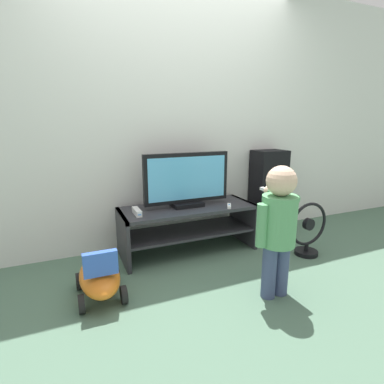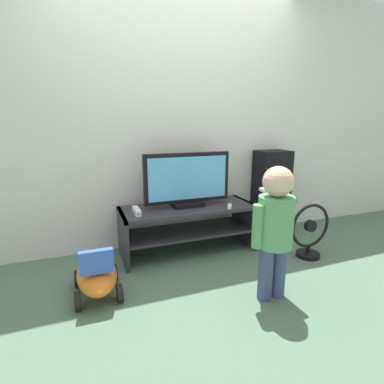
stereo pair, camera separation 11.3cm
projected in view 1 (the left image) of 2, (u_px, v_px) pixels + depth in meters
name	position (u px, v px, depth m)	size (l,w,h in m)	color
ground_plane	(198.00, 261.00, 2.73)	(16.00, 16.00, 0.00)	#4C6B56
wall_back	(175.00, 115.00, 2.95)	(10.00, 0.06, 2.60)	silver
tv_stand	(188.00, 221.00, 2.89)	(1.29, 0.50, 0.45)	#2D2D33
television	(187.00, 180.00, 2.81)	(0.84, 0.20, 0.51)	black
game_console	(137.00, 212.00, 2.60)	(0.05, 0.19, 0.05)	white
remote_primary	(229.00, 206.00, 2.84)	(0.09, 0.13, 0.03)	white
child	(278.00, 221.00, 2.08)	(0.36, 0.53, 0.96)	#3F4C72
speaker_tower	(268.00, 181.00, 3.35)	(0.35, 0.32, 0.94)	black
floor_fan	(308.00, 232.00, 2.82)	(0.42, 0.22, 0.52)	black
ride_on_toy	(100.00, 277.00, 2.15)	(0.32, 0.57, 0.41)	orange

